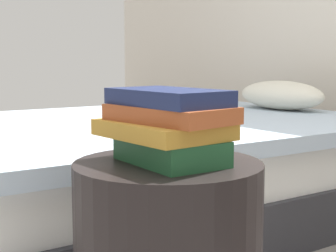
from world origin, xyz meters
name	(u,v)px	position (x,y,z in m)	size (l,w,h in m)	color
bed	(163,165)	(-1.06, 0.72, 0.23)	(1.58, 2.04, 0.62)	#2D2D33
book_forest	(172,150)	(0.01, 0.00, 0.54)	(0.24, 0.16, 0.06)	#1E512D
book_ochre	(163,129)	(-0.01, -0.01, 0.58)	(0.28, 0.20, 0.04)	#B7842D
book_rust	(170,114)	(0.01, 0.00, 0.62)	(0.28, 0.17, 0.04)	#994723
book_navy	(167,97)	(0.00, 0.00, 0.65)	(0.27, 0.16, 0.04)	#19234C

